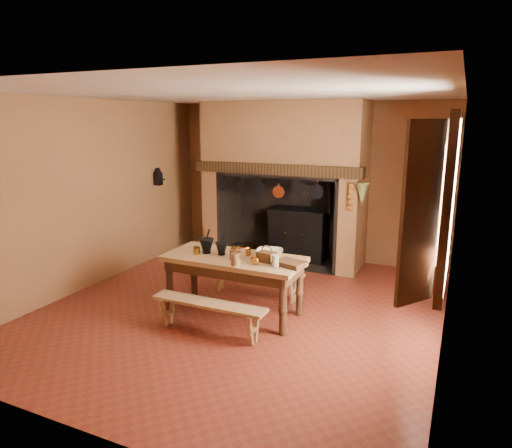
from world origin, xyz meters
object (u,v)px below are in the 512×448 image
(iron_range, at_px, (299,234))
(bench_front, at_px, (209,310))
(work_table, at_px, (234,266))
(mixing_bowl, at_px, (270,253))
(wicker_basket, at_px, (267,256))
(coffee_grinder, at_px, (236,253))

(iron_range, bearing_deg, bench_front, -89.76)
(iron_range, xyz_separation_m, work_table, (0.01, -2.60, 0.17))
(mixing_bowl, relative_size, wicker_basket, 1.41)
(mixing_bowl, bearing_deg, coffee_grinder, -139.39)
(coffee_grinder, height_order, mixing_bowl, coffee_grinder)
(work_table, bearing_deg, iron_range, 90.29)
(work_table, bearing_deg, mixing_bowl, 27.02)
(bench_front, bearing_deg, iron_range, 90.24)
(work_table, relative_size, coffee_grinder, 8.60)
(work_table, relative_size, mixing_bowl, 5.22)
(work_table, bearing_deg, bench_front, -90.00)
(bench_front, bearing_deg, mixing_bowl, 64.55)
(coffee_grinder, bearing_deg, iron_range, 75.72)
(bench_front, distance_m, coffee_grinder, 0.80)
(mixing_bowl, bearing_deg, bench_front, -115.45)
(work_table, xyz_separation_m, mixing_bowl, (0.41, 0.21, 0.17))
(bench_front, distance_m, mixing_bowl, 1.09)
(bench_front, height_order, coffee_grinder, coffee_grinder)
(bench_front, height_order, mixing_bowl, mixing_bowl)
(bench_front, height_order, wicker_basket, wicker_basket)
(iron_range, xyz_separation_m, wicker_basket, (0.48, -2.62, 0.36))
(iron_range, distance_m, mixing_bowl, 2.45)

